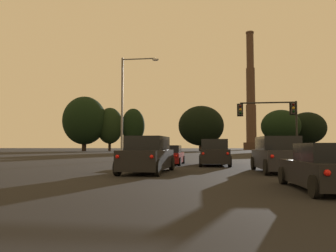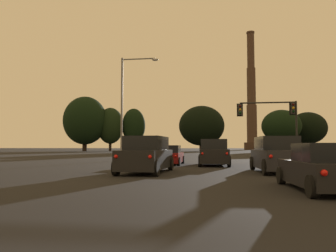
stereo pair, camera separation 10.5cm
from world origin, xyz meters
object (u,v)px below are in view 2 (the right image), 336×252
at_px(suv_right_lane_second, 276,155).
at_px(traffic_light_overhead_right, 276,115).
at_px(suv_center_lane_front, 213,153).
at_px(smokestack, 252,103).
at_px(street_lamp, 127,98).
at_px(suv_left_lane_second, 146,155).
at_px(hatchback_right_lane_third, 323,169).
at_px(hatchback_left_lane_front, 170,156).

bearing_deg(suv_right_lane_second, traffic_light_overhead_right, 77.49).
bearing_deg(traffic_light_overhead_right, suv_center_lane_front, -125.68).
distance_m(traffic_light_overhead_right, smokestack, 120.32).
bearing_deg(street_lamp, suv_center_lane_front, -38.36).
bearing_deg(suv_center_lane_front, street_lamp, 139.61).
distance_m(suv_left_lane_second, hatchback_right_lane_third, 9.03).
bearing_deg(suv_right_lane_second, hatchback_left_lane_front, 132.78).
distance_m(suv_right_lane_second, hatchback_right_lane_third, 7.20).
xyz_separation_m(suv_right_lane_second, hatchback_right_lane_third, (0.07, -7.19, -0.23)).
distance_m(hatchback_left_lane_front, suv_right_lane_second, 9.22).
distance_m(suv_center_lane_front, hatchback_right_lane_third, 13.56).
xyz_separation_m(suv_right_lane_second, street_lamp, (-11.38, 12.37, 5.10)).
bearing_deg(suv_left_lane_second, smokestack, 83.75).
height_order(suv_right_lane_second, smokestack, smokestack).
distance_m(suv_left_lane_second, hatchback_left_lane_front, 7.70).
relative_size(hatchback_right_lane_third, smokestack, 0.08).
bearing_deg(suv_center_lane_front, hatchback_left_lane_front, 167.95).
xyz_separation_m(traffic_light_overhead_right, street_lamp, (-13.96, -1.71, 1.69)).
bearing_deg(suv_left_lane_second, suv_right_lane_second, 12.35).
relative_size(traffic_light_overhead_right, street_lamp, 0.57).
bearing_deg(suv_center_lane_front, hatchback_right_lane_third, -77.76).
xyz_separation_m(suv_right_lane_second, traffic_light_overhead_right, (2.57, 14.08, 3.40)).
bearing_deg(hatchback_right_lane_third, suv_left_lane_second, 135.66).
distance_m(suv_left_lane_second, smokestack, 136.91).
bearing_deg(suv_left_lane_second, hatchback_left_lane_front, 91.24).
bearing_deg(suv_center_lane_front, smokestack, 80.38).
relative_size(suv_center_lane_front, hatchback_left_lane_front, 1.21).
xyz_separation_m(suv_left_lane_second, traffic_light_overhead_right, (9.23, 15.25, 3.40)).
distance_m(hatchback_left_lane_front, smokestack, 129.41).
bearing_deg(suv_right_lane_second, smokestack, 81.97).
xyz_separation_m(street_lamp, smokestack, (25.03, 120.34, 15.10)).
bearing_deg(smokestack, hatchback_left_lane_front, -99.07).
xyz_separation_m(hatchback_right_lane_third, street_lamp, (-11.46, 19.56, 5.33)).
xyz_separation_m(suv_center_lane_front, hatchback_right_lane_third, (3.34, -13.14, -0.23)).
height_order(suv_left_lane_second, traffic_light_overhead_right, traffic_light_overhead_right).
height_order(hatchback_left_lane_front, smokestack, smokestack).
bearing_deg(street_lamp, hatchback_right_lane_third, -59.65).
bearing_deg(suv_center_lane_front, suv_right_lane_second, -63.24).
relative_size(street_lamp, smokestack, 0.18).
distance_m(suv_left_lane_second, traffic_light_overhead_right, 18.15).
height_order(traffic_light_overhead_right, smokestack, smokestack).
xyz_separation_m(hatchback_left_lane_front, suv_right_lane_second, (6.51, -6.52, 0.23)).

